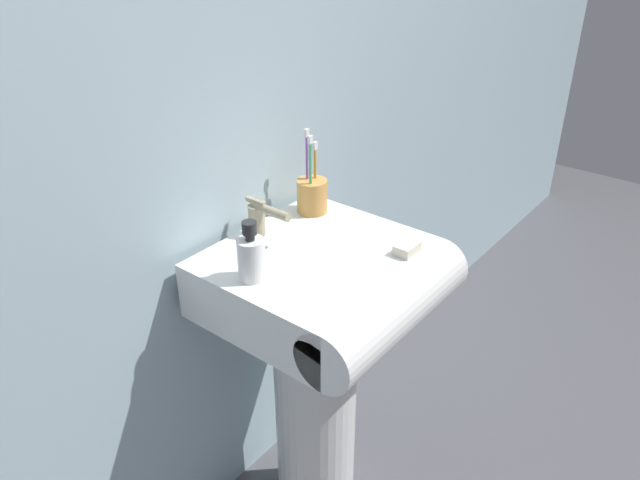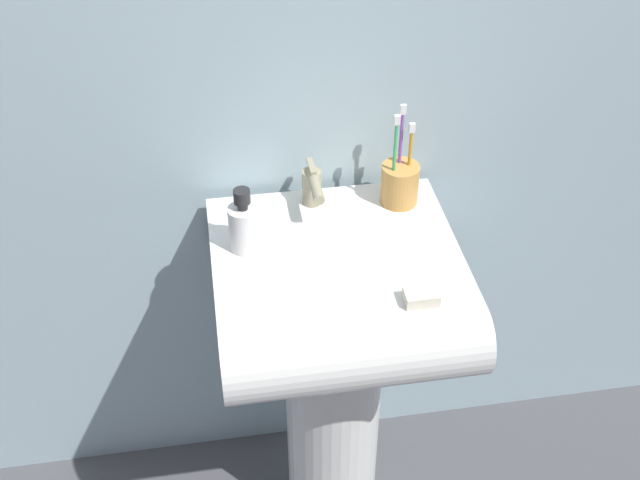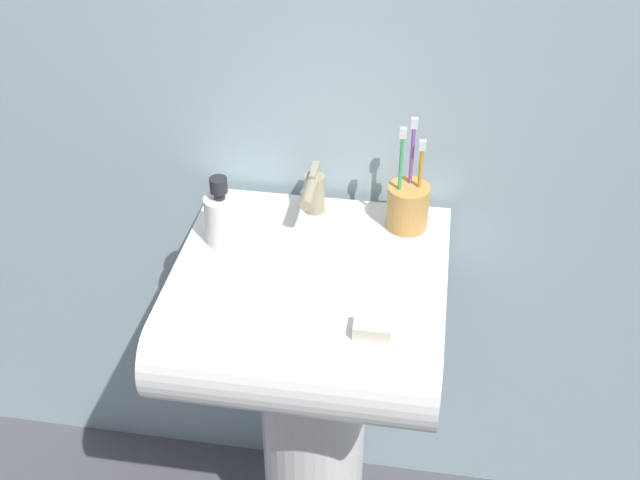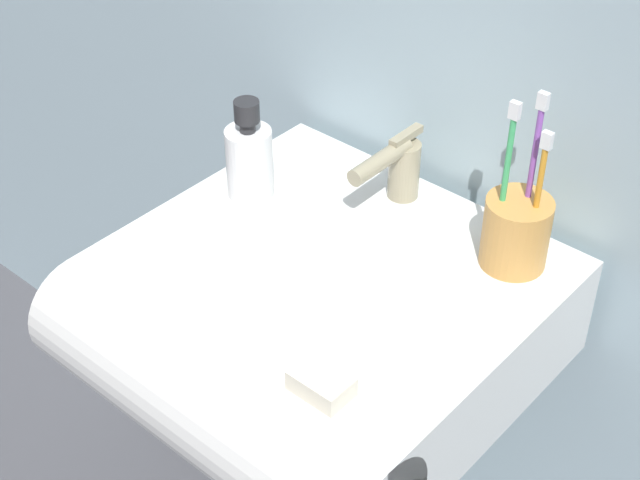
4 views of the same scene
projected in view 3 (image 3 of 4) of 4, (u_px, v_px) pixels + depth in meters
wall_back at (334, 14)px, 1.42m from camera, size 5.00×0.05×2.40m
sink_pedestal at (313, 440)px, 1.73m from camera, size 0.22×0.22×0.70m
sink_basin at (308, 310)px, 1.43m from camera, size 0.48×0.48×0.14m
faucet at (313, 192)px, 1.52m from camera, size 0.04×0.13×0.09m
toothbrush_cup at (408, 205)px, 1.49m from camera, size 0.08×0.08×0.22m
soap_bottle at (221, 217)px, 1.45m from camera, size 0.06×0.06×0.14m
bar_soap at (373, 328)px, 1.28m from camera, size 0.06×0.04×0.02m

